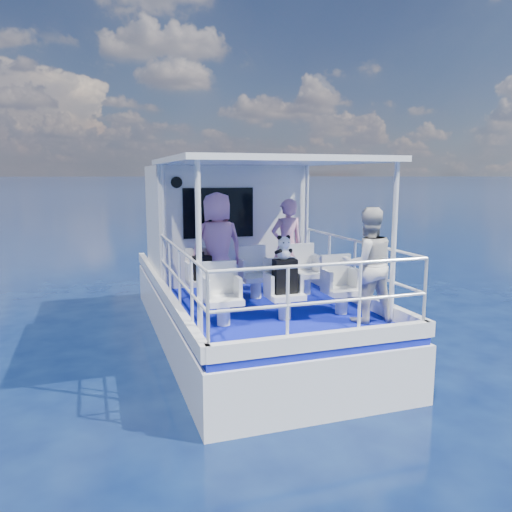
% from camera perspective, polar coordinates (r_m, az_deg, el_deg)
% --- Properties ---
extents(ground, '(2000.00, 2000.00, 0.00)m').
position_cam_1_polar(ground, '(8.44, 0.42, -11.05)').
color(ground, '#08143B').
rests_on(ground, ground).
extents(hull, '(3.00, 7.00, 1.60)m').
position_cam_1_polar(hull, '(9.34, -1.59, -9.03)').
color(hull, white).
rests_on(hull, ground).
extents(deck, '(2.90, 6.90, 0.10)m').
position_cam_1_polar(deck, '(9.11, -1.61, -3.94)').
color(deck, '#0A1293').
rests_on(deck, hull).
extents(cabin, '(2.85, 2.00, 2.20)m').
position_cam_1_polar(cabin, '(10.16, -3.77, 3.99)').
color(cabin, white).
rests_on(cabin, deck).
extents(canopy, '(3.00, 3.20, 0.08)m').
position_cam_1_polar(canopy, '(7.73, 0.94, 10.83)').
color(canopy, white).
rests_on(canopy, cabin).
extents(canopy_posts, '(2.77, 2.97, 2.20)m').
position_cam_1_polar(canopy_posts, '(7.73, 1.04, 2.36)').
color(canopy_posts, white).
rests_on(canopy_posts, deck).
extents(railings, '(2.84, 3.59, 1.00)m').
position_cam_1_polar(railings, '(7.53, 1.85, -2.46)').
color(railings, white).
rests_on(railings, deck).
extents(seat_port_fwd, '(0.48, 0.46, 0.38)m').
position_cam_1_polar(seat_port_fwd, '(8.08, -6.10, -3.95)').
color(seat_port_fwd, white).
rests_on(seat_port_fwd, deck).
extents(seat_center_fwd, '(0.48, 0.46, 0.38)m').
position_cam_1_polar(seat_center_fwd, '(8.31, -0.01, -3.52)').
color(seat_center_fwd, white).
rests_on(seat_center_fwd, deck).
extents(seat_stbd_fwd, '(0.48, 0.46, 0.38)m').
position_cam_1_polar(seat_stbd_fwd, '(8.63, 5.67, -3.09)').
color(seat_stbd_fwd, white).
rests_on(seat_stbd_fwd, deck).
extents(seat_port_aft, '(0.48, 0.46, 0.38)m').
position_cam_1_polar(seat_port_aft, '(6.85, -3.75, -6.32)').
color(seat_port_aft, white).
rests_on(seat_port_aft, deck).
extents(seat_center_aft, '(0.48, 0.46, 0.38)m').
position_cam_1_polar(seat_center_aft, '(7.12, 3.31, -5.71)').
color(seat_center_aft, white).
rests_on(seat_center_aft, deck).
extents(seat_stbd_aft, '(0.48, 0.46, 0.38)m').
position_cam_1_polar(seat_stbd_aft, '(7.49, 9.74, -5.08)').
color(seat_stbd_aft, white).
rests_on(seat_stbd_aft, deck).
extents(passenger_port_fwd, '(0.70, 0.54, 1.76)m').
position_cam_1_polar(passenger_port_fwd, '(8.09, -4.45, 1.07)').
color(passenger_port_fwd, pink).
rests_on(passenger_port_fwd, deck).
extents(passenger_stbd_fwd, '(0.62, 0.44, 1.62)m').
position_cam_1_polar(passenger_stbd_fwd, '(8.73, 3.55, 1.23)').
color(passenger_stbd_fwd, '#CB83A5').
rests_on(passenger_stbd_fwd, deck).
extents(passenger_stbd_aft, '(0.84, 0.68, 1.60)m').
position_cam_1_polar(passenger_stbd_aft, '(7.07, 12.60, -0.99)').
color(passenger_stbd_aft, silver).
rests_on(passenger_stbd_aft, deck).
extents(backpack_port, '(0.29, 0.16, 0.38)m').
position_cam_1_polar(backpack_port, '(7.97, -6.18, -1.34)').
color(backpack_port, black).
rests_on(backpack_port, seat_port_fwd).
extents(backpack_center, '(0.32, 0.18, 0.48)m').
position_cam_1_polar(backpack_center, '(7.01, 3.31, -2.33)').
color(backpack_center, black).
rests_on(backpack_center, seat_center_aft).
extents(compact_camera, '(0.10, 0.06, 0.06)m').
position_cam_1_polar(compact_camera, '(7.94, -6.34, 0.24)').
color(compact_camera, black).
rests_on(compact_camera, backpack_port).
extents(panda, '(0.22, 0.18, 0.34)m').
position_cam_1_polar(panda, '(6.93, 3.19, 0.98)').
color(panda, white).
rests_on(panda, backpack_center).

